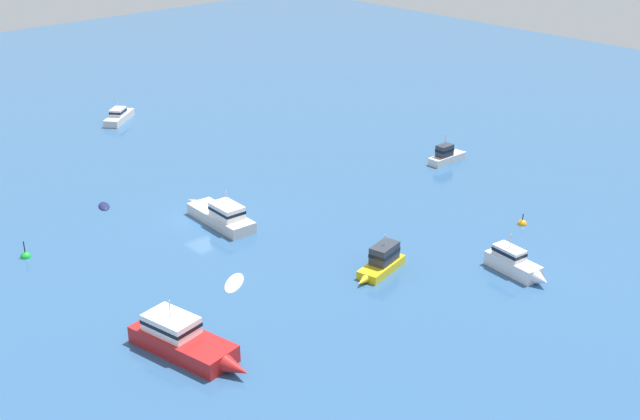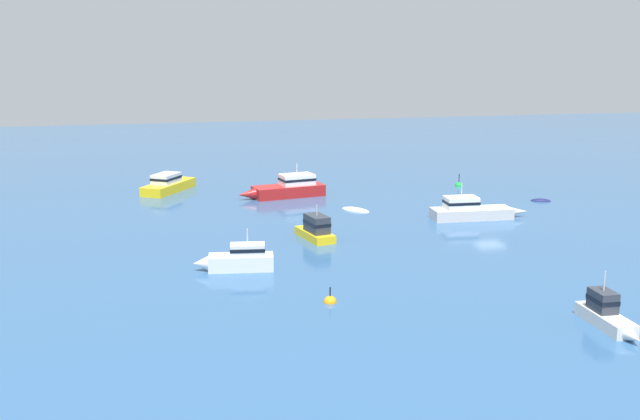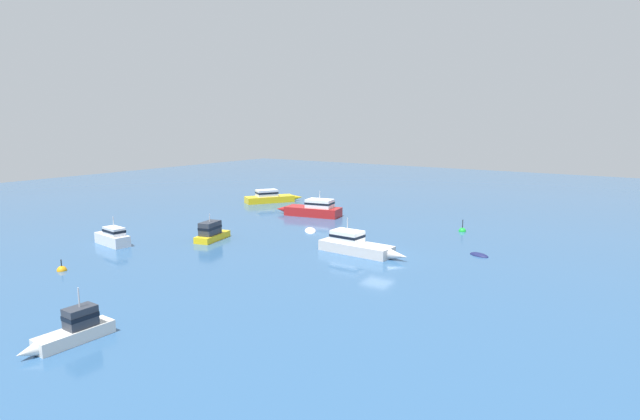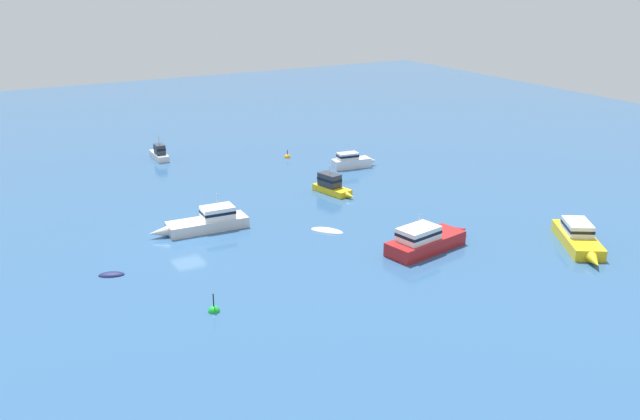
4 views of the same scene
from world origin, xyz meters
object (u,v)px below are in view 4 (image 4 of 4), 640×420
Objects in this scene: cabin_cruiser at (578,237)px; dinghy at (327,231)px; powerboat_1 at (332,185)px; mooring_buoy at (214,311)px; motor_cruiser at (159,153)px; powerboat at (353,161)px; cabin_cruiser_1 at (426,240)px; powerboat_2 at (207,221)px; tender at (111,275)px; channel_buoy at (287,157)px.

dinghy is at bearing -96.02° from cabin_cruiser.
powerboat_1 is at bearing -122.00° from cabin_cruiser.
cabin_cruiser is 4.88× the size of mooring_buoy.
powerboat_1 is 1.05× the size of motor_cruiser.
powerboat_1 is (-6.58, -6.62, 0.04)m from powerboat.
cabin_cruiser_1 reaches higher than motor_cruiser.
motor_cruiser is at bearing 78.11° from mooring_buoy.
cabin_cruiser_1 is 1.02× the size of powerboat_2.
motor_cruiser is at bearing -94.56° from powerboat_2.
dinghy is 0.35× the size of powerboat_2.
powerboat_2 is 5.11× the size of mooring_buoy.
powerboat is 9.34m from powerboat_1.
mooring_buoy is (-13.56, -8.84, 0.01)m from dinghy.
powerboat_2 is at bearing 70.98° from mooring_buoy.
mooring_buoy is at bearing -94.88° from dinghy.
tender is 34.46m from channel_buoy.
powerboat_2 reaches higher than mooring_buoy.
motor_cruiser reaches higher than dinghy.
powerboat_1 is 26.11m from mooring_buoy.
mooring_buoy reaches higher than channel_buoy.
powerboat_2 is at bearing -159.34° from dinghy.
channel_buoy is (-8.08, 35.49, -0.72)m from cabin_cruiser.
powerboat_1 is 25.24m from tender.
dinghy is 10.20m from powerboat_2.
powerboat_1 is at bearing -98.88° from channel_buoy.
channel_buoy is (2.18, 13.99, -0.78)m from powerboat_1.
powerboat_1 is 10.53m from dinghy.
powerboat_2 is at bearing -93.63° from cabin_cruiser.
mooring_buoy is (-29.43, 3.79, -0.71)m from cabin_cruiser.
tender is at bearing -138.52° from channel_buoy.
mooring_buoy is (-25.75, -24.34, -0.73)m from powerboat.
powerboat is 8.61m from channel_buoy.
channel_buoy is 0.77× the size of mooring_buoy.
powerboat_2 is 24.10m from channel_buoy.
dinghy is (-4.77, 7.32, -0.85)m from cabin_cruiser_1.
powerboat is 23.99m from cabin_cruiser_1.
cabin_cruiser_1 reaches higher than powerboat_2.
tender is at bearing -145.45° from powerboat.
cabin_cruiser_1 is 6.74× the size of channel_buoy.
cabin_cruiser is at bearing -36.33° from cabin_cruiser_1.
powerboat is 1.02× the size of powerboat_1.
powerboat_2 reaches higher than motor_cruiser.
motor_cruiser is (-5.45, 29.65, 0.67)m from dinghy.
dinghy is at bearing -158.29° from tender.
powerboat_1 is 14.18m from channel_buoy.
powerboat is at bearing 122.47° from powerboat_1.
powerboat_1 is 3.16× the size of mooring_buoy.
cabin_cruiser is 0.95× the size of powerboat_2.
cabin_cruiser is at bearing -7.34° from mooring_buoy.
powerboat is 4.15× the size of channel_buoy.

